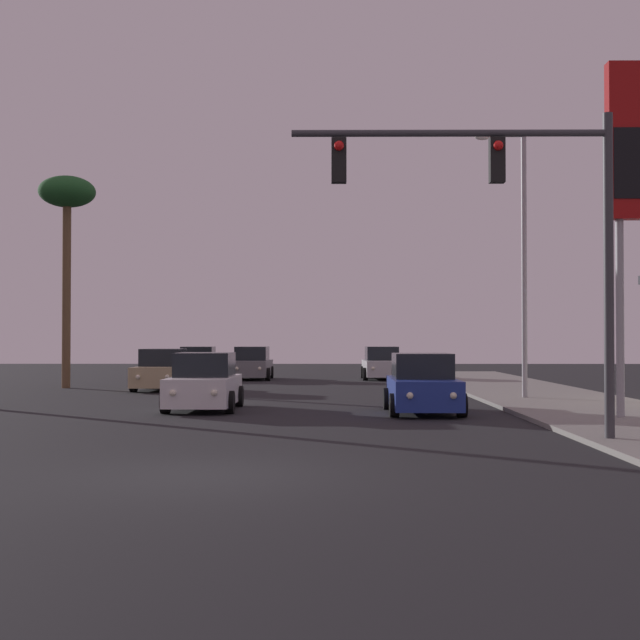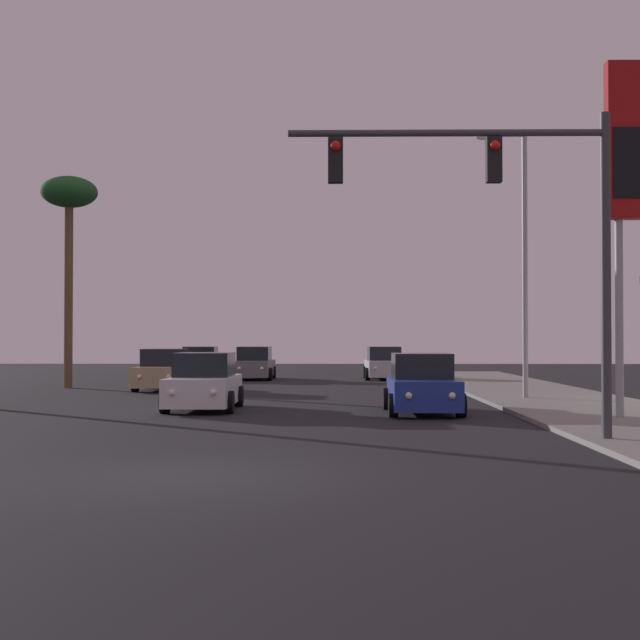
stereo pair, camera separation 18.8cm
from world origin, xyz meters
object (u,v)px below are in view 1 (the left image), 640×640
at_px(car_white, 204,384).
at_px(car_black, 198,365).
at_px(car_tan, 163,371).
at_px(car_blue, 423,386).
at_px(palm_tree_mid, 67,204).
at_px(car_grey, 252,365).
at_px(car_silver, 382,364).
at_px(traffic_light_mast, 519,210).
at_px(street_lamp, 520,249).

relative_size(car_white, car_black, 1.00).
relative_size(car_white, car_tan, 1.00).
height_order(car_blue, palm_tree_mid, palm_tree_mid).
xyz_separation_m(car_grey, car_blue, (6.54, -20.53, 0.00)).
bearing_deg(car_silver, traffic_light_mast, 90.71).
height_order(car_black, car_blue, same).
bearing_deg(car_grey, car_silver, -177.07).
distance_m(car_silver, car_black, 9.45).
xyz_separation_m(car_grey, street_lamp, (10.37, -15.60, 4.36)).
bearing_deg(car_grey, palm_tree_mid, 49.29).
height_order(car_white, palm_tree_mid, palm_tree_mid).
bearing_deg(street_lamp, car_silver, 103.23).
xyz_separation_m(car_blue, palm_tree_mid, (-13.76, 12.57, 7.07)).
distance_m(car_silver, car_white, 20.63).
relative_size(car_grey, car_black, 1.00).
distance_m(traffic_light_mast, palm_tree_mid, 25.05).
bearing_deg(car_tan, car_grey, -105.06).
distance_m(car_white, palm_tree_mid, 15.40).
height_order(car_silver, car_grey, same).
height_order(car_grey, car_black, same).
height_order(traffic_light_mast, palm_tree_mid, palm_tree_mid).
bearing_deg(car_blue, car_grey, -71.77).
relative_size(car_grey, car_tan, 1.00).
xyz_separation_m(car_black, car_blue, (9.32, -20.52, 0.00)).
bearing_deg(traffic_light_mast, car_silver, 92.07).
distance_m(car_grey, car_white, 19.43).
distance_m(car_white, street_lamp, 11.68).
height_order(car_white, car_blue, same).
relative_size(car_silver, street_lamp, 0.48).
bearing_deg(car_grey, car_tan, 74.91).
bearing_deg(traffic_light_mast, car_black, 110.60).
xyz_separation_m(car_silver, car_tan, (-9.49, -9.64, 0.00)).
bearing_deg(palm_tree_mid, car_silver, 30.33).
relative_size(car_silver, car_tan, 1.00).
distance_m(car_blue, street_lamp, 7.62).
distance_m(car_grey, palm_tree_mid, 12.86).
distance_m(car_white, car_blue, 6.40).
bearing_deg(car_black, car_white, 97.33).
xyz_separation_m(car_white, car_black, (-3.01, 19.43, 0.00)).
bearing_deg(car_grey, car_blue, 109.17).
bearing_deg(car_tan, car_silver, -133.01).
height_order(car_grey, car_tan, same).
relative_size(car_tan, palm_tree_mid, 0.48).
xyz_separation_m(traffic_light_mast, street_lamp, (2.69, 12.25, 0.44)).
bearing_deg(car_tan, car_white, 108.61).
bearing_deg(car_silver, car_blue, 88.28).
distance_m(car_tan, palm_tree_mid, 8.46).
bearing_deg(palm_tree_mid, car_blue, -42.42).
bearing_deg(traffic_light_mast, palm_tree_mid, 126.85).
height_order(car_black, traffic_light_mast, traffic_light_mast).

